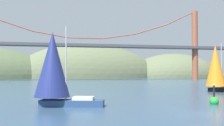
% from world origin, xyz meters
% --- Properties ---
extents(ground_plane, '(360.00, 360.00, 0.00)m').
position_xyz_m(ground_plane, '(0.00, 0.00, 0.00)').
color(ground_plane, '#2D4760').
extents(headland_right, '(57.76, 44.00, 30.25)m').
position_xyz_m(headland_right, '(60.00, 135.00, 0.00)').
color(headland_right, '#5B6647').
rests_on(headland_right, ground_plane).
extents(headland_center, '(84.76, 44.00, 40.69)m').
position_xyz_m(headland_center, '(5.00, 135.00, 0.00)').
color(headland_center, '#5B6647').
rests_on(headland_center, ground_plane).
extents(suspension_bridge, '(141.61, 6.00, 33.20)m').
position_xyz_m(suspension_bridge, '(0.00, 95.00, 15.84)').
color(suspension_bridge, brown).
rests_on(suspension_bridge, ground_plane).
extents(sailboat_orange_sail, '(7.38, 4.12, 9.27)m').
position_xyz_m(sailboat_orange_sail, '(17.03, 23.37, 4.63)').
color(sailboat_orange_sail, black).
rests_on(sailboat_orange_sail, ground_plane).
extents(sailboat_navy_sail, '(8.22, 4.90, 8.95)m').
position_xyz_m(sailboat_navy_sail, '(-13.00, 8.30, 4.26)').
color(sailboat_navy_sail, navy).
rests_on(sailboat_navy_sail, ground_plane).
extents(channel_buoy, '(1.10, 1.10, 2.64)m').
position_xyz_m(channel_buoy, '(5.52, 6.40, 0.37)').
color(channel_buoy, green).
rests_on(channel_buoy, ground_plane).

